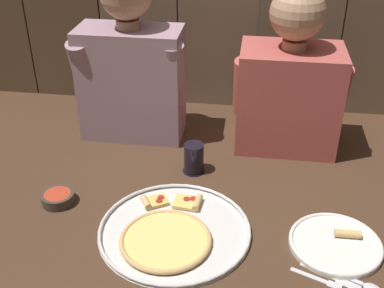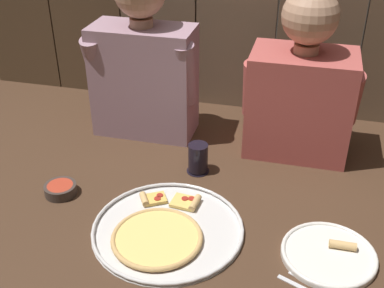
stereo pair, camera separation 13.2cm
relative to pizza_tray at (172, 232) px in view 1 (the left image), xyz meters
name	(u,v)px [view 1 (the left image)]	position (x,y,z in m)	size (l,w,h in m)	color
ground_plane	(191,214)	(0.04, 0.10, -0.01)	(3.20, 3.20, 0.00)	#422B1C
pizza_tray	(172,232)	(0.00, 0.00, 0.00)	(0.43, 0.43, 0.03)	silver
dinner_plate	(336,243)	(0.44, 0.02, 0.00)	(0.25, 0.25, 0.03)	white
drinking_glass	(194,158)	(0.02, 0.32, 0.04)	(0.08, 0.08, 0.10)	black
dipping_bowl	(58,198)	(-0.37, 0.09, 0.01)	(0.10, 0.10, 0.03)	#3D332D
table_fork	(318,279)	(0.39, -0.11, -0.01)	(0.13, 0.06, 0.01)	silver
table_knife	(330,276)	(0.42, -0.10, -0.01)	(0.15, 0.08, 0.01)	silver
table_spoon	(363,283)	(0.50, -0.11, -0.01)	(0.14, 0.08, 0.01)	silver
diner_left	(130,61)	(-0.24, 0.55, 0.28)	(0.40, 0.20, 0.61)	gray
diner_right	(291,77)	(0.32, 0.55, 0.25)	(0.38, 0.23, 0.57)	#AD4C47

